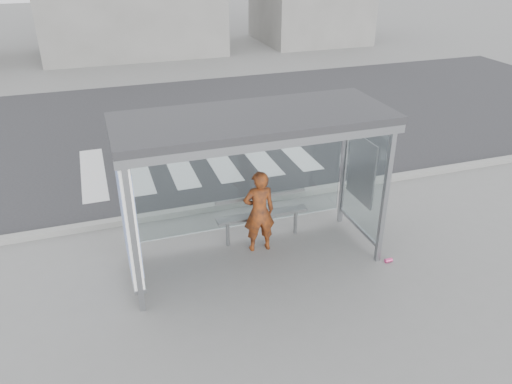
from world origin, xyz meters
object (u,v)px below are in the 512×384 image
Objects in this scene: bench at (262,214)px; soda_can at (389,260)px; person at (259,212)px; bus_shelter at (230,155)px.

bench is 12.75× the size of soda_can.
soda_can is at bearing 154.58° from person.
bus_shelter is 1.36m from person.
person is at bearing -118.40° from bench.
bus_shelter is 2.79× the size of person.
soda_can is (1.97, -1.11, -0.73)m from person.
person is (0.56, 0.23, -1.22)m from bus_shelter.
soda_can is (2.53, -0.88, -1.95)m from bus_shelter.
person reaches higher than soda_can.
bench reaches higher than soda_can.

